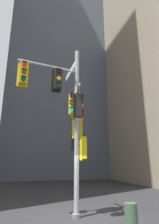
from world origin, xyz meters
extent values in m
plane|color=#2D2D30|center=(0.00, 0.00, 0.00)|extent=(120.00, 120.00, 0.00)
cube|color=#4C5460|center=(2.39, 24.22, 21.82)|extent=(16.10, 16.10, 43.65)
cylinder|color=#9EA0A3|center=(0.00, 0.00, 3.88)|extent=(0.21, 0.21, 7.76)
cylinder|color=slate|center=(0.00, 0.00, 0.08)|extent=(0.38, 0.38, 0.16)
cylinder|color=#9EA0A3|center=(-1.41, -0.23, 6.58)|extent=(2.84, 0.58, 0.12)
cylinder|color=#9EA0A3|center=(-0.18, -0.87, 5.16)|extent=(0.47, 1.76, 0.12)
cube|color=black|center=(-1.02, 0.03, 5.98)|extent=(0.48, 0.11, 1.14)
cube|color=black|center=(-0.99, -0.16, 5.98)|extent=(0.39, 0.39, 1.00)
cylinder|color=#360605|center=(-0.95, -0.36, 6.33)|extent=(0.21, 0.09, 0.20)
cube|color=black|center=(-0.95, -0.36, 6.45)|extent=(0.23, 0.11, 0.02)
cylinder|color=yellow|center=(-0.95, -0.36, 5.98)|extent=(0.21, 0.09, 0.20)
cube|color=black|center=(-0.95, -0.36, 6.10)|extent=(0.23, 0.11, 0.02)
cylinder|color=#06311C|center=(-0.95, -0.36, 5.63)|extent=(0.21, 0.09, 0.20)
cube|color=black|center=(-0.95, -0.36, 5.75)|extent=(0.23, 0.11, 0.02)
cube|color=gold|center=(-2.57, -0.23, 5.98)|extent=(0.48, 0.11, 1.14)
cube|color=gold|center=(-2.54, -0.42, 5.98)|extent=(0.39, 0.39, 1.00)
cylinder|color=red|center=(-2.50, -0.61, 6.33)|extent=(0.21, 0.09, 0.20)
cube|color=black|center=(-2.50, -0.62, 6.45)|extent=(0.23, 0.11, 0.02)
cylinder|color=#3C2C06|center=(-2.50, -0.61, 5.98)|extent=(0.21, 0.09, 0.20)
cube|color=black|center=(-2.50, -0.62, 6.10)|extent=(0.23, 0.11, 0.02)
cylinder|color=#06311C|center=(-2.50, -0.61, 5.63)|extent=(0.21, 0.09, 0.20)
cube|color=black|center=(-2.50, -0.62, 5.75)|extent=(0.23, 0.11, 0.02)
cube|color=black|center=(-0.36, -0.83, 4.56)|extent=(0.13, 0.48, 1.14)
cube|color=black|center=(-0.18, -0.87, 4.56)|extent=(0.40, 0.40, 1.00)
cylinder|color=#360605|center=(0.02, -0.91, 4.91)|extent=(0.10, 0.21, 0.20)
cube|color=black|center=(0.02, -0.91, 5.03)|extent=(0.11, 0.23, 0.02)
cylinder|color=yellow|center=(0.02, -0.91, 4.56)|extent=(0.10, 0.21, 0.20)
cube|color=black|center=(0.02, -0.91, 4.68)|extent=(0.11, 0.23, 0.02)
cylinder|color=#06311C|center=(0.02, -0.91, 4.21)|extent=(0.10, 0.21, 0.20)
cube|color=black|center=(0.02, -0.91, 4.33)|extent=(0.11, 0.23, 0.02)
cube|color=yellow|center=(0.10, 0.05, 2.86)|extent=(0.24, 0.44, 1.14)
cube|color=yellow|center=(0.27, 0.13, 2.86)|extent=(0.45, 0.45, 1.00)
cylinder|color=#360605|center=(0.45, 0.22, 3.21)|extent=(0.14, 0.21, 0.20)
cube|color=black|center=(0.46, 0.22, 3.33)|extent=(0.16, 0.23, 0.02)
cylinder|color=#3C2C06|center=(0.45, 0.22, 2.86)|extent=(0.14, 0.21, 0.20)
cube|color=black|center=(0.46, 0.22, 2.98)|extent=(0.16, 0.23, 0.02)
cylinder|color=#19C672|center=(0.45, 0.22, 2.51)|extent=(0.14, 0.21, 0.20)
cube|color=black|center=(0.46, 0.22, 2.63)|extent=(0.16, 0.23, 0.02)
cube|color=yellow|center=(-0.08, -0.09, 4.82)|extent=(0.37, 0.35, 1.14)
cube|color=yellow|center=(-0.21, -0.23, 4.82)|extent=(0.48, 0.48, 1.00)
cylinder|color=#360605|center=(-0.34, -0.37, 5.17)|extent=(0.19, 0.18, 0.20)
cube|color=black|center=(-0.35, -0.38, 5.29)|extent=(0.21, 0.20, 0.02)
cylinder|color=#3C2C06|center=(-0.34, -0.37, 4.82)|extent=(0.19, 0.18, 0.20)
cube|color=black|center=(-0.35, -0.38, 4.94)|extent=(0.21, 0.20, 0.02)
cylinder|color=#19C672|center=(-0.34, -0.37, 4.47)|extent=(0.19, 0.18, 0.20)
cube|color=black|center=(-0.35, -0.38, 4.59)|extent=(0.21, 0.20, 0.02)
cube|color=yellow|center=(0.05, 0.10, 3.85)|extent=(0.45, 0.23, 1.14)
cube|color=yellow|center=(0.13, 0.28, 3.85)|extent=(0.45, 0.45, 1.00)
cylinder|color=#360605|center=(0.21, 0.46, 4.20)|extent=(0.21, 0.14, 0.20)
cube|color=black|center=(0.22, 0.46, 4.32)|extent=(0.23, 0.16, 0.02)
cylinder|color=#3C2C06|center=(0.21, 0.46, 3.85)|extent=(0.21, 0.14, 0.20)
cube|color=black|center=(0.22, 0.46, 3.97)|extent=(0.23, 0.16, 0.02)
cylinder|color=#19C672|center=(0.21, 0.46, 3.50)|extent=(0.21, 0.14, 0.20)
cube|color=black|center=(0.22, 0.46, 3.62)|extent=(0.23, 0.16, 0.02)
cube|color=gold|center=(0.05, 0.10, 3.92)|extent=(0.44, 0.25, 1.14)
cube|color=gold|center=(0.14, 0.27, 3.92)|extent=(0.46, 0.46, 1.00)
cylinder|color=#360605|center=(0.24, 0.45, 4.27)|extent=(0.20, 0.15, 0.20)
cube|color=black|center=(0.24, 0.45, 4.39)|extent=(0.23, 0.17, 0.02)
cylinder|color=#3C2C06|center=(0.24, 0.45, 3.92)|extent=(0.20, 0.15, 0.20)
cube|color=black|center=(0.24, 0.45, 4.04)|extent=(0.23, 0.17, 0.02)
cylinder|color=#19C672|center=(0.24, 0.45, 3.57)|extent=(0.20, 0.15, 0.20)
cube|color=black|center=(0.24, 0.45, 3.69)|extent=(0.23, 0.17, 0.02)
cube|color=white|center=(-0.35, -0.02, 6.55)|extent=(0.10, 1.70, 0.28)
cube|color=#19479E|center=(-0.35, -0.02, 6.55)|extent=(0.09, 1.66, 0.24)
cube|color=red|center=(0.08, 0.20, 4.64)|extent=(0.60, 0.25, 0.80)
cube|color=white|center=(0.08, 0.20, 4.64)|extent=(0.56, 0.23, 0.76)
cube|color=black|center=(0.09, 0.20, 3.09)|extent=(0.55, 0.27, 0.72)
cube|color=white|center=(0.09, 0.20, 3.09)|extent=(0.51, 0.25, 0.68)
cylinder|color=#3F593F|center=(1.49, -1.81, 0.41)|extent=(0.45, 0.45, 0.83)
camera|label=1|loc=(-2.11, -8.23, 2.21)|focal=29.84mm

